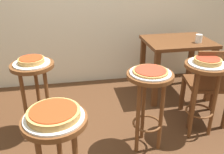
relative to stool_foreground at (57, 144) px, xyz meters
The scene contains 15 objects.
stool_foreground is the anchor object (origin of this frame).
serving_plate_foreground 0.20m from the stool_foreground, ahead, with size 0.36×0.36×0.01m, color white.
pizza_foreground 0.23m from the stool_foreground, 45.00° to the right, with size 0.32×0.32×0.05m.
stool_middle 0.93m from the stool_foreground, 34.11° to the left, with size 0.40×0.40×0.75m.
serving_plate_middle 0.95m from the stool_foreground, 34.11° to the left, with size 0.35×0.35×0.01m, color silver.
pizza_middle 0.95m from the stool_foreground, 34.11° to the left, with size 0.30×0.30×0.02m.
stool_leftside 1.48m from the stool_foreground, 24.99° to the left, with size 0.40×0.40×0.75m.
serving_plate_leftside 1.50m from the stool_foreground, 24.99° to the left, with size 0.34×0.34×0.01m, color silver.
pizza_leftside 1.50m from the stool_foreground, 24.99° to the left, with size 0.24×0.24×0.05m.
stool_rear 0.95m from the stool_foreground, 103.50° to the left, with size 0.40×0.40×0.75m.
serving_plate_rear 0.97m from the stool_foreground, 103.50° to the left, with size 0.33×0.33×0.01m, color white.
pizza_rear 0.98m from the stool_foreground, 103.50° to the left, with size 0.24×0.24×0.05m.
dining_table 2.06m from the stool_foreground, 45.47° to the left, with size 0.80×0.63×0.73m.
cup_near_edge 2.11m from the stool_foreground, 39.08° to the left, with size 0.08×0.08×0.10m, color silver.
wooden_chair 1.70m from the stool_foreground, 27.52° to the left, with size 0.47×0.47×0.85m.
Camera 1 is at (-0.35, -1.72, 1.59)m, focal length 39.84 mm.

